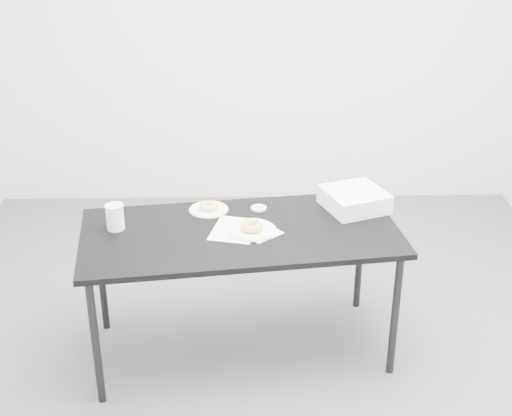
{
  "coord_description": "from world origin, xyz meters",
  "views": [
    {
      "loc": [
        -0.1,
        -3.19,
        2.39
      ],
      "look_at": [
        -0.03,
        0.02,
        0.85
      ],
      "focal_mm": 50.0,
      "sensor_mm": 36.0,
      "label": 1
    }
  ],
  "objects_px": {
    "pen": "(244,221)",
    "plate_near": "(252,230)",
    "coffee_cup": "(115,217)",
    "donut_near": "(252,226)",
    "bakery_box": "(354,199)",
    "scorecard": "(235,229)",
    "donut_far": "(209,206)",
    "table": "(240,240)",
    "plate_far": "(209,210)"
  },
  "relations": [
    {
      "from": "coffee_cup",
      "to": "bakery_box",
      "type": "relative_size",
      "value": 0.45
    },
    {
      "from": "pen",
      "to": "bakery_box",
      "type": "bearing_deg",
      "value": -14.3
    },
    {
      "from": "donut_far",
      "to": "coffee_cup",
      "type": "distance_m",
      "value": 0.51
    },
    {
      "from": "donut_near",
      "to": "coffee_cup",
      "type": "relative_size",
      "value": 0.87
    },
    {
      "from": "table",
      "to": "pen",
      "type": "xyz_separation_m",
      "value": [
        0.02,
        0.1,
        0.06
      ]
    },
    {
      "from": "pen",
      "to": "coffee_cup",
      "type": "height_order",
      "value": "coffee_cup"
    },
    {
      "from": "plate_near",
      "to": "plate_far",
      "type": "xyz_separation_m",
      "value": [
        -0.23,
        0.25,
        -0.0
      ]
    },
    {
      "from": "pen",
      "to": "donut_far",
      "type": "height_order",
      "value": "donut_far"
    },
    {
      "from": "pen",
      "to": "coffee_cup",
      "type": "bearing_deg",
      "value": 156.43
    },
    {
      "from": "plate_near",
      "to": "bakery_box",
      "type": "height_order",
      "value": "bakery_box"
    },
    {
      "from": "donut_near",
      "to": "scorecard",
      "type": "bearing_deg",
      "value": 167.97
    },
    {
      "from": "table",
      "to": "bakery_box",
      "type": "bearing_deg",
      "value": 14.84
    },
    {
      "from": "coffee_cup",
      "to": "donut_far",
      "type": "bearing_deg",
      "value": 24.21
    },
    {
      "from": "table",
      "to": "donut_far",
      "type": "bearing_deg",
      "value": 117.7
    },
    {
      "from": "plate_near",
      "to": "plate_far",
      "type": "distance_m",
      "value": 0.34
    },
    {
      "from": "donut_near",
      "to": "bakery_box",
      "type": "distance_m",
      "value": 0.61
    },
    {
      "from": "plate_near",
      "to": "donut_far",
      "type": "distance_m",
      "value": 0.34
    },
    {
      "from": "table",
      "to": "coffee_cup",
      "type": "bearing_deg",
      "value": 169.56
    },
    {
      "from": "pen",
      "to": "plate_far",
      "type": "distance_m",
      "value": 0.24
    },
    {
      "from": "table",
      "to": "scorecard",
      "type": "relative_size",
      "value": 6.09
    },
    {
      "from": "scorecard",
      "to": "pen",
      "type": "bearing_deg",
      "value": 74.54
    },
    {
      "from": "table",
      "to": "coffee_cup",
      "type": "relative_size",
      "value": 12.55
    },
    {
      "from": "pen",
      "to": "donut_near",
      "type": "relative_size",
      "value": 1.1
    },
    {
      "from": "plate_near",
      "to": "coffee_cup",
      "type": "distance_m",
      "value": 0.69
    },
    {
      "from": "table",
      "to": "plate_far",
      "type": "bearing_deg",
      "value": 117.7
    },
    {
      "from": "donut_far",
      "to": "bakery_box",
      "type": "height_order",
      "value": "bakery_box"
    },
    {
      "from": "scorecard",
      "to": "donut_near",
      "type": "relative_size",
      "value": 2.38
    },
    {
      "from": "donut_near",
      "to": "pen",
      "type": "bearing_deg",
      "value": 109.32
    },
    {
      "from": "plate_near",
      "to": "table",
      "type": "bearing_deg",
      "value": 170.31
    },
    {
      "from": "pen",
      "to": "plate_near",
      "type": "xyz_separation_m",
      "value": [
        0.04,
        -0.11,
        0.0
      ]
    },
    {
      "from": "table",
      "to": "bakery_box",
      "type": "height_order",
      "value": "bakery_box"
    },
    {
      "from": "scorecard",
      "to": "plate_near",
      "type": "distance_m",
      "value": 0.09
    },
    {
      "from": "plate_far",
      "to": "coffee_cup",
      "type": "height_order",
      "value": "coffee_cup"
    },
    {
      "from": "donut_far",
      "to": "table",
      "type": "bearing_deg",
      "value": -54.77
    },
    {
      "from": "plate_near",
      "to": "donut_near",
      "type": "relative_size",
      "value": 2.13
    },
    {
      "from": "plate_far",
      "to": "donut_near",
      "type": "bearing_deg",
      "value": -47.73
    },
    {
      "from": "donut_near",
      "to": "coffee_cup",
      "type": "xyz_separation_m",
      "value": [
        -0.69,
        0.04,
        0.04
      ]
    },
    {
      "from": "donut_far",
      "to": "bakery_box",
      "type": "xyz_separation_m",
      "value": [
        0.78,
        0.01,
        0.03
      ]
    },
    {
      "from": "table",
      "to": "plate_near",
      "type": "bearing_deg",
      "value": -17.22
    },
    {
      "from": "plate_near",
      "to": "donut_near",
      "type": "height_order",
      "value": "donut_near"
    },
    {
      "from": "pen",
      "to": "plate_near",
      "type": "height_order",
      "value": "pen"
    },
    {
      "from": "plate_far",
      "to": "donut_far",
      "type": "height_order",
      "value": "donut_far"
    },
    {
      "from": "plate_near",
      "to": "coffee_cup",
      "type": "xyz_separation_m",
      "value": [
        -0.69,
        0.04,
        0.06
      ]
    },
    {
      "from": "donut_near",
      "to": "plate_far",
      "type": "height_order",
      "value": "donut_near"
    },
    {
      "from": "scorecard",
      "to": "plate_far",
      "type": "xyz_separation_m",
      "value": [
        -0.14,
        0.23,
        0.0
      ]
    },
    {
      "from": "donut_far",
      "to": "bakery_box",
      "type": "bearing_deg",
      "value": 0.88
    },
    {
      "from": "pen",
      "to": "plate_far",
      "type": "bearing_deg",
      "value": 113.66
    },
    {
      "from": "scorecard",
      "to": "bakery_box",
      "type": "distance_m",
      "value": 0.69
    },
    {
      "from": "table",
      "to": "donut_far",
      "type": "height_order",
      "value": "donut_far"
    },
    {
      "from": "pen",
      "to": "scorecard",
      "type": "bearing_deg",
      "value": -148.46
    }
  ]
}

